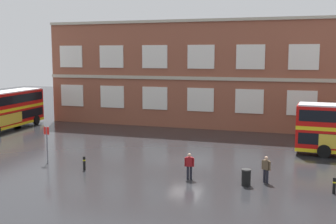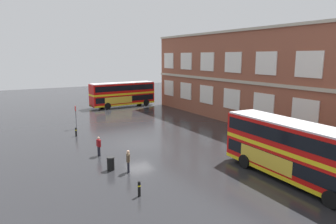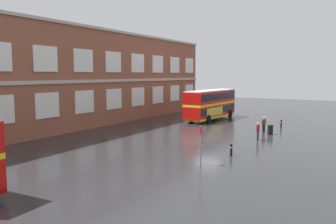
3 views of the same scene
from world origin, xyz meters
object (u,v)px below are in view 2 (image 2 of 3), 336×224
(double_decker_middle, at_px, (293,150))
(safety_bollard_west, at_px, (76,132))
(station_litter_bin, at_px, (111,163))
(second_passenger, at_px, (99,145))
(safety_bollard_east, at_px, (139,189))
(waiting_passenger, at_px, (128,160))
(double_decker_near, at_px, (123,94))
(bus_stand_flag, at_px, (76,115))

(double_decker_middle, distance_m, safety_bollard_west, 21.89)
(station_litter_bin, bearing_deg, second_passenger, 175.80)
(double_decker_middle, distance_m, second_passenger, 15.49)
(second_passenger, xyz_separation_m, safety_bollard_east, (8.75, -0.27, -0.44))
(second_passenger, bearing_deg, safety_bollard_east, -1.76)
(waiting_passenger, bearing_deg, safety_bollard_east, -13.78)
(waiting_passenger, bearing_deg, double_decker_near, 158.65)
(double_decker_near, distance_m, waiting_passenger, 30.48)
(bus_stand_flag, bearing_deg, station_litter_bin, -4.18)
(station_litter_bin, xyz_separation_m, safety_bollard_west, (-11.25, 0.17, -0.03))
(double_decker_middle, bearing_deg, waiting_passenger, -127.34)
(double_decker_near, relative_size, double_decker_middle, 1.00)
(double_decker_near, distance_m, station_litter_bin, 29.87)
(double_decker_middle, height_order, bus_stand_flag, double_decker_middle)
(double_decker_near, relative_size, second_passenger, 6.54)
(station_litter_bin, distance_m, safety_bollard_west, 11.25)
(double_decker_middle, relative_size, station_litter_bin, 10.78)
(double_decker_middle, bearing_deg, double_decker_near, 176.99)
(second_passenger, bearing_deg, safety_bollard_west, -179.24)
(waiting_passenger, xyz_separation_m, bus_stand_flag, (-15.91, 0.11, 0.70))
(double_decker_near, height_order, bus_stand_flag, double_decker_near)
(waiting_passenger, bearing_deg, station_litter_bin, -138.32)
(safety_bollard_east, bearing_deg, bus_stand_flag, 176.89)
(second_passenger, distance_m, safety_bollard_west, 7.58)
(waiting_passenger, relative_size, station_litter_bin, 1.65)
(waiting_passenger, bearing_deg, second_passenger, -171.62)
(double_decker_middle, bearing_deg, bus_stand_flag, -158.33)
(waiting_passenger, relative_size, safety_bollard_east, 1.79)
(second_passenger, bearing_deg, station_litter_bin, -4.20)
(station_litter_bin, bearing_deg, double_decker_middle, 51.43)
(second_passenger, relative_size, bus_stand_flag, 0.63)
(double_decker_middle, height_order, waiting_passenger, double_decker_middle)
(double_decker_near, distance_m, safety_bollard_west, 20.02)
(bus_stand_flag, height_order, safety_bollard_west, bus_stand_flag)
(double_decker_near, relative_size, safety_bollard_west, 11.70)
(waiting_passenger, distance_m, second_passenger, 4.83)
(waiting_passenger, distance_m, safety_bollard_west, 12.38)
(second_passenger, distance_m, station_litter_bin, 3.72)
(waiting_passenger, xyz_separation_m, second_passenger, (-4.78, -0.70, 0.00))
(waiting_passenger, relative_size, safety_bollard_west, 1.79)
(double_decker_near, distance_m, safety_bollard_east, 34.55)
(station_litter_bin, bearing_deg, safety_bollard_east, 0.03)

